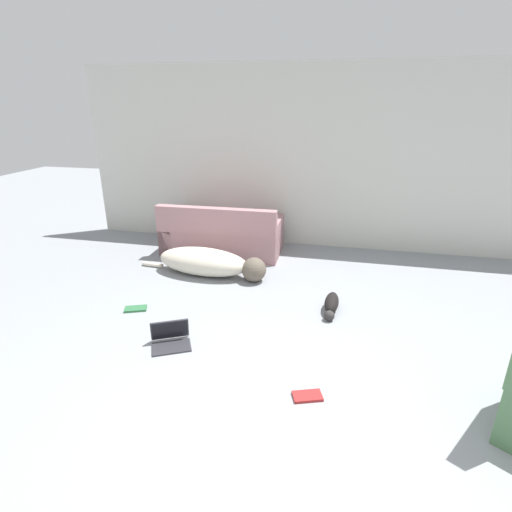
{
  "coord_description": "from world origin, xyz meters",
  "views": [
    {
      "loc": [
        0.28,
        -2.1,
        2.13
      ],
      "look_at": [
        -0.58,
        1.7,
        0.61
      ],
      "focal_mm": 28.0,
      "sensor_mm": 36.0,
      "label": 1
    }
  ],
  "objects_px": {
    "dog": "(209,262)",
    "cat": "(331,304)",
    "couch": "(223,236)",
    "book_red": "(307,396)",
    "book_green": "(136,309)",
    "laptop_open": "(170,337)"
  },
  "relations": [
    {
      "from": "dog",
      "to": "cat",
      "type": "relative_size",
      "value": 3.03
    },
    {
      "from": "couch",
      "to": "book_red",
      "type": "relative_size",
      "value": 6.82
    },
    {
      "from": "couch",
      "to": "dog",
      "type": "distance_m",
      "value": 0.84
    },
    {
      "from": "book_red",
      "to": "book_green",
      "type": "xyz_separation_m",
      "value": [
        -1.98,
        0.97,
        0.0
      ]
    },
    {
      "from": "cat",
      "to": "book_red",
      "type": "height_order",
      "value": "cat"
    },
    {
      "from": "dog",
      "to": "book_red",
      "type": "xyz_separation_m",
      "value": [
        1.5,
        -2.05,
        -0.16
      ]
    },
    {
      "from": "laptop_open",
      "to": "book_red",
      "type": "relative_size",
      "value": 1.73
    },
    {
      "from": "dog",
      "to": "book_green",
      "type": "height_order",
      "value": "dog"
    },
    {
      "from": "dog",
      "to": "cat",
      "type": "xyz_separation_m",
      "value": [
        1.61,
        -0.64,
        -0.09
      ]
    },
    {
      "from": "dog",
      "to": "couch",
      "type": "bearing_deg",
      "value": 100.46
    },
    {
      "from": "dog",
      "to": "book_green",
      "type": "bearing_deg",
      "value": -108.22
    },
    {
      "from": "couch",
      "to": "laptop_open",
      "type": "distance_m",
      "value": 2.45
    },
    {
      "from": "dog",
      "to": "laptop_open",
      "type": "xyz_separation_m",
      "value": [
        0.17,
        -1.6,
        -0.1
      ]
    },
    {
      "from": "book_red",
      "to": "book_green",
      "type": "relative_size",
      "value": 0.96
    },
    {
      "from": "couch",
      "to": "dog",
      "type": "height_order",
      "value": "couch"
    },
    {
      "from": "dog",
      "to": "cat",
      "type": "distance_m",
      "value": 1.73
    },
    {
      "from": "couch",
      "to": "laptop_open",
      "type": "relative_size",
      "value": 3.94
    },
    {
      "from": "couch",
      "to": "laptop_open",
      "type": "bearing_deg",
      "value": 94.6
    },
    {
      "from": "couch",
      "to": "cat",
      "type": "height_order",
      "value": "couch"
    },
    {
      "from": "couch",
      "to": "dog",
      "type": "relative_size",
      "value": 0.96
    },
    {
      "from": "cat",
      "to": "couch",
      "type": "bearing_deg",
      "value": -128.6
    },
    {
      "from": "cat",
      "to": "dog",
      "type": "bearing_deg",
      "value": -108.95
    }
  ]
}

